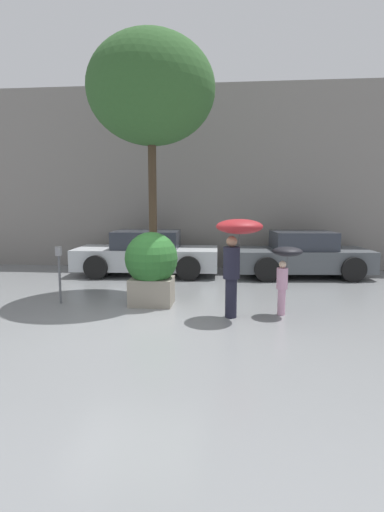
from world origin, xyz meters
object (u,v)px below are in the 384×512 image
Objects in this scene: person_child at (285,264)px; street_tree at (151,90)px; planter_box at (151,265)px; parking_meter at (59,263)px; parked_car_near at (147,254)px; person_adult at (237,242)px; parked_car_far at (302,255)px.

street_tree is (-2.93, 1.53, 3.73)m from person_child.
planter_box is 4.02m from street_tree.
planter_box is 2.83m from person_child.
person_child is 4.83m from parking_meter.
planter_box reaches higher than parking_meter.
person_child is at bearing -27.60° from street_tree.
parked_car_near is (-3.63, 4.10, -0.40)m from person_child.
planter_box reaches higher than parked_car_near.
person_adult is 1.10m from person_child.
person_adult is 0.47× the size of parked_car_far.
street_tree reaches higher than planter_box.
planter_box is 0.83× the size of person_adult.
parked_car_near is 3.46× the size of parking_meter.
parked_car_far is 3.20× the size of parking_meter.
planter_box is at bearing -81.45° from street_tree.
person_adult is 5.20m from parked_car_near.
parked_car_far is at bearing -89.78° from parked_car_near.
parking_meter is at bearing 158.11° from person_adult.
street_tree is at bearing -166.55° from parked_car_near.
street_tree is (-0.15, 1.01, 3.89)m from planter_box.
person_child is at bearing -4.94° from parking_meter.
planter_box is at bearing -168.42° from parked_car_near.
person_child is 0.34× the size of parked_car_far.
parked_car_near is 4.91m from street_tree.
parked_car_near is (-2.67, 4.38, -0.84)m from person_adult.
street_tree is at bearing 128.97° from person_child.
person_adult is (1.81, -0.80, 0.60)m from planter_box.
planter_box is at bearing 146.02° from person_child.
person_child is 1.07× the size of parking_meter.
person_child is at bearing -10.55° from planter_box.
parked_car_far is (2.03, 4.55, -0.84)m from person_adult.
parked_car_far is at bearing 54.31° from person_adult.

